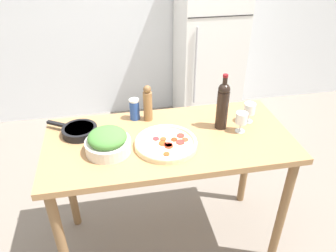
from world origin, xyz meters
name	(u,v)px	position (x,y,z in m)	size (l,w,h in m)	color
ground_plane	(169,239)	(0.00, 0.00, 0.00)	(14.00, 14.00, 0.00)	slate
refrigerator	(209,46)	(0.73, 1.63, 0.85)	(0.63, 0.63, 1.71)	white
prep_counter	(169,154)	(0.00, 0.00, 0.77)	(1.44, 0.69, 0.89)	#A87A4C
wine_bottle	(223,105)	(0.33, 0.05, 1.05)	(0.07, 0.07, 0.35)	black
wine_glass_near	(241,119)	(0.43, -0.01, 0.98)	(0.07, 0.07, 0.13)	silver
wine_glass_far	(250,109)	(0.52, 0.09, 0.98)	(0.07, 0.07, 0.13)	silver
pepper_mill	(148,104)	(-0.09, 0.23, 1.01)	(0.06, 0.06, 0.24)	olive
salad_bowl	(108,142)	(-0.35, -0.06, 0.95)	(0.25, 0.25, 0.13)	silver
homemade_pizza	(166,143)	(-0.03, -0.07, 0.91)	(0.35, 0.35, 0.04)	beige
salt_canister	(135,109)	(-0.17, 0.25, 0.96)	(0.06, 0.06, 0.14)	#284CA3
cast_iron_skillet	(79,131)	(-0.51, 0.14, 0.92)	(0.30, 0.23, 0.05)	black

